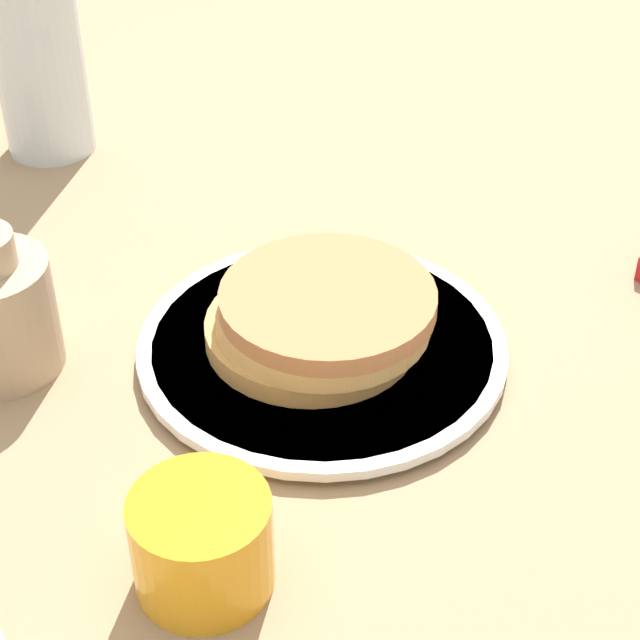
{
  "coord_description": "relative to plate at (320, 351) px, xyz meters",
  "views": [
    {
      "loc": [
        0.24,
        -0.53,
        0.46
      ],
      "look_at": [
        0.03,
        -0.0,
        0.03
      ],
      "focal_mm": 60.0,
      "sensor_mm": 36.0,
      "label": 1
    }
  ],
  "objects": [
    {
      "name": "pancake_stack",
      "position": [
        -0.0,
        0.01,
        0.03
      ],
      "size": [
        0.16,
        0.15,
        0.04
      ],
      "color": "tan",
      "rests_on": "plate"
    },
    {
      "name": "juice_glass",
      "position": [
        0.01,
        -0.2,
        0.02
      ],
      "size": [
        0.08,
        0.08,
        0.06
      ],
      "color": "orange",
      "rests_on": "ground_plane"
    },
    {
      "name": "plate",
      "position": [
        0.0,
        0.0,
        0.0
      ],
      "size": [
        0.25,
        0.25,
        0.01
      ],
      "color": "white",
      "rests_on": "ground_plane"
    },
    {
      "name": "water_bottle_mid",
      "position": [
        -0.34,
        0.19,
        0.12
      ],
      "size": [
        0.08,
        0.08,
        0.26
      ],
      "color": "silver",
      "rests_on": "ground_plane"
    },
    {
      "name": "ground_plane",
      "position": [
        -0.03,
        0.0,
        -0.01
      ],
      "size": [
        4.0,
        4.0,
        0.0
      ],
      "primitive_type": "plane",
      "color": "#9E7F5B"
    }
  ]
}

